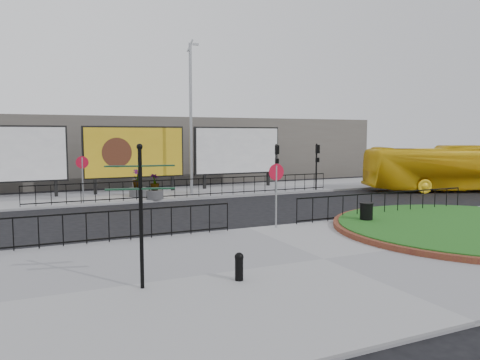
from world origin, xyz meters
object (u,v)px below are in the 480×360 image
fingerpost_sign (141,202)px  bollard (239,265)px  billboard_mid (135,153)px  lamp_post (191,116)px  planter_b (155,190)px  bus (448,168)px  planter_a (138,186)px  litter_bin (366,214)px

fingerpost_sign → bollard: (2.30, -0.43, -1.65)m
billboard_mid → bollard: size_ratio=8.85×
lamp_post → planter_b: 5.24m
lamp_post → bus: (15.91, -5.10, -3.33)m
fingerpost_sign → planter_a: bearing=94.1°
bollard → litter_bin: 8.70m
lamp_post → planter_a: size_ratio=5.85×
planter_b → bus: bearing=-10.6°
lamp_post → planter_a: 5.27m
lamp_post → bollard: (-4.57, -16.78, -4.32)m
billboard_mid → lamp_post: 4.23m
litter_bin → planter_b: 12.28m
bus → litter_bin: bearing=141.1°
litter_bin → bus: 14.91m
billboard_mid → bus: size_ratio=0.58×
bollard → litter_bin: bearing=29.7°
bus → planter_b: size_ratio=7.50×
bus → planter_b: (-18.62, 3.50, -0.87)m
billboard_mid → bus: (18.92, -7.07, -1.10)m
bollard → bus: (20.48, 11.68, 0.99)m
bollard → litter_bin: litter_bin is taller
bollard → planter_b: bearing=83.0°
litter_bin → planter_b: planter_b is taller
billboard_mid → litter_bin: billboard_mid is taller
litter_bin → planter_b: size_ratio=0.62×
planter_b → litter_bin: bearing=-62.3°
fingerpost_sign → planter_a: (3.57, 16.35, -1.44)m
bollard → litter_bin: size_ratio=0.79×
lamp_post → fingerpost_sign: (-6.87, -16.35, -2.67)m
lamp_post → bollard: bearing=-105.2°
fingerpost_sign → billboard_mid: bearing=94.5°
planter_a → fingerpost_sign: bearing=-102.3°
litter_bin → bus: size_ratio=0.08×
lamp_post → bus: bearing=-17.8°
bus → fingerpost_sign: bearing=137.7°
planter_b → billboard_mid: bearing=94.8°
billboard_mid → litter_bin: size_ratio=6.95×
bus → planter_a: bus is taller
planter_a → litter_bin: bearing=-63.2°
bollard → planter_a: 16.83m
litter_bin → bus: bus is taller
lamp_post → bus: lamp_post is taller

